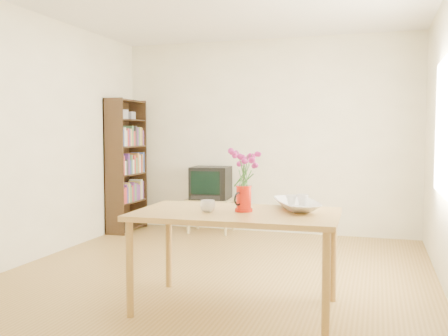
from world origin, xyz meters
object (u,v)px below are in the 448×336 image
(table, at_px, (236,221))
(television, at_px, (211,182))
(pitcher, at_px, (244,200))
(mug, at_px, (208,206))
(bowl, at_px, (297,183))

(table, distance_m, television, 2.98)
(pitcher, height_order, mug, pitcher)
(table, xyz_separation_m, television, (-1.13, 2.76, 0.00))
(pitcher, relative_size, television, 0.39)
(pitcher, relative_size, mug, 1.78)
(pitcher, relative_size, bowl, 0.47)
(table, distance_m, mug, 0.25)
(table, relative_size, television, 2.92)
(table, relative_size, bowl, 3.54)
(pitcher, distance_m, mug, 0.28)
(bowl, relative_size, television, 0.82)
(table, distance_m, bowl, 0.56)
(table, bearing_deg, pitcher, 23.76)
(pitcher, distance_m, television, 2.98)
(bowl, bearing_deg, television, 121.60)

